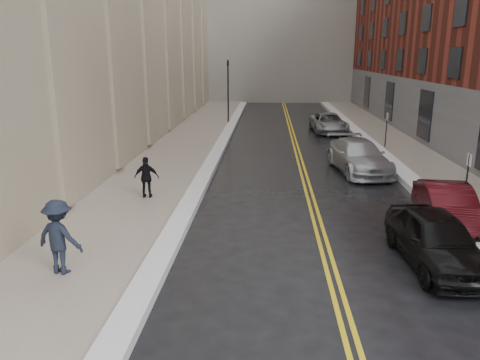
# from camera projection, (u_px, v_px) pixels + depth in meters

# --- Properties ---
(ground) EXTENTS (160.00, 160.00, 0.00)m
(ground) POSITION_uv_depth(u_px,v_px,m) (230.00, 330.00, 9.89)
(ground) COLOR black
(ground) RESTS_ON ground
(sidewalk_left) EXTENTS (4.00, 64.00, 0.15)m
(sidewalk_left) POSITION_uv_depth(u_px,v_px,m) (172.00, 159.00, 25.55)
(sidewalk_left) COLOR gray
(sidewalk_left) RESTS_ON ground
(sidewalk_right) EXTENTS (3.00, 64.00, 0.15)m
(sidewalk_right) POSITION_uv_depth(u_px,v_px,m) (424.00, 163.00, 24.76)
(sidewalk_right) COLOR gray
(sidewalk_right) RESTS_ON ground
(lane_stripe_a) EXTENTS (0.12, 64.00, 0.01)m
(lane_stripe_a) POSITION_uv_depth(u_px,v_px,m) (298.00, 162.00, 25.17)
(lane_stripe_a) COLOR gold
(lane_stripe_a) RESTS_ON ground
(lane_stripe_b) EXTENTS (0.12, 64.00, 0.01)m
(lane_stripe_b) POSITION_uv_depth(u_px,v_px,m) (303.00, 162.00, 25.15)
(lane_stripe_b) COLOR gold
(lane_stripe_b) RESTS_ON ground
(snow_ridge_left) EXTENTS (0.70, 60.80, 0.26)m
(snow_ridge_left) POSITION_uv_depth(u_px,v_px,m) (214.00, 159.00, 25.40)
(snow_ridge_left) COLOR white
(snow_ridge_left) RESTS_ON ground
(snow_ridge_right) EXTENTS (0.85, 60.80, 0.30)m
(snow_ridge_right) POSITION_uv_depth(u_px,v_px,m) (388.00, 161.00, 24.85)
(snow_ridge_right) COLOR white
(snow_ridge_right) RESTS_ON ground
(traffic_signal) EXTENTS (0.18, 0.15, 5.20)m
(traffic_signal) POSITION_uv_depth(u_px,v_px,m) (228.00, 87.00, 38.15)
(traffic_signal) COLOR black
(traffic_signal) RESTS_ON ground
(parking_sign_near) EXTENTS (0.06, 0.35, 2.23)m
(parking_sign_near) POSITION_uv_depth(u_px,v_px,m) (467.00, 177.00, 16.78)
(parking_sign_near) COLOR black
(parking_sign_near) RESTS_ON ground
(parking_sign_far) EXTENTS (0.06, 0.35, 2.23)m
(parking_sign_far) POSITION_uv_depth(u_px,v_px,m) (386.00, 127.00, 28.34)
(parking_sign_far) COLOR black
(parking_sign_far) RESTS_ON ground
(car_black) EXTENTS (2.06, 4.52, 1.50)m
(car_black) POSITION_uv_depth(u_px,v_px,m) (436.00, 239.00, 12.75)
(car_black) COLOR black
(car_black) RESTS_ON ground
(car_maroon) EXTENTS (1.85, 4.38, 1.41)m
(car_maroon) POSITION_uv_depth(u_px,v_px,m) (448.00, 206.00, 15.68)
(car_maroon) COLOR #410B10
(car_maroon) RESTS_ON ground
(car_silver_near) EXTENTS (2.91, 5.63, 1.56)m
(car_silver_near) POSITION_uv_depth(u_px,v_px,m) (358.00, 156.00, 22.99)
(car_silver_near) COLOR #A1A4A9
(car_silver_near) RESTS_ON ground
(car_silver_far) EXTENTS (2.64, 5.21, 1.41)m
(car_silver_far) POSITION_uv_depth(u_px,v_px,m) (328.00, 123.00, 34.75)
(car_silver_far) COLOR gray
(car_silver_far) RESTS_ON ground
(pedestrian_b) EXTENTS (1.42, 1.03, 1.97)m
(pedestrian_b) POSITION_uv_depth(u_px,v_px,m) (59.00, 237.00, 11.91)
(pedestrian_b) COLOR black
(pedestrian_b) RESTS_ON sidewalk_left
(pedestrian_c) EXTENTS (0.99, 0.48, 1.63)m
(pedestrian_c) POSITION_uv_depth(u_px,v_px,m) (147.00, 177.00, 18.33)
(pedestrian_c) COLOR black
(pedestrian_c) RESTS_ON sidewalk_left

